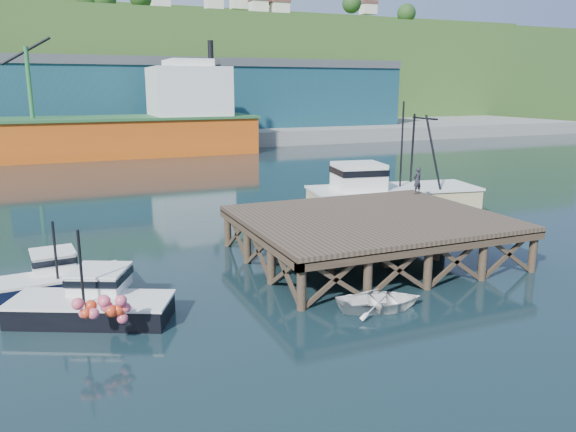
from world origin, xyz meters
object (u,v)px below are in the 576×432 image
boat_navy (56,278)px  trawler (390,193)px  dinghy (380,301)px  dockworker (417,181)px  boat_black (94,301)px

boat_navy → trawler: 21.22m
boat_navy → dinghy: 12.94m
boat_navy → dockworker: 19.87m
boat_navy → dinghy: size_ratio=1.59×
boat_navy → dockworker: dockworker is taller
dockworker → dinghy: bearing=37.7°
dinghy → dockworker: bearing=-29.0°
boat_navy → trawler: bearing=13.3°
dockworker → trawler: bearing=-110.5°
boat_black → dockworker: (18.31, 6.25, 2.26)m
boat_black → dinghy: (9.95, -3.32, -0.31)m
boat_navy → dockworker: (19.51, 3.01, 2.27)m
boat_navy → boat_black: bearing=-74.8°
boat_black → dinghy: 10.49m
trawler → boat_navy: bearing=-152.3°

